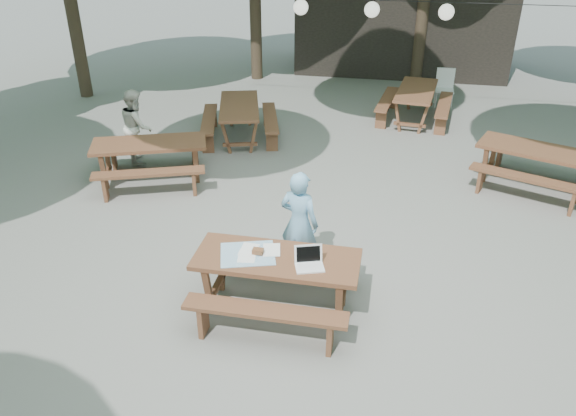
% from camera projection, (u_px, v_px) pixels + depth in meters
% --- Properties ---
extents(ground, '(80.00, 80.00, 0.00)m').
position_uv_depth(ground, '(348.00, 246.00, 8.36)').
color(ground, '#63625E').
rests_on(ground, ground).
extents(pavilion, '(6.00, 3.00, 2.80)m').
position_uv_depth(pavilion, '(403.00, 20.00, 16.63)').
color(pavilion, black).
rests_on(pavilion, ground).
extents(main_picnic_table, '(2.00, 1.58, 0.75)m').
position_uv_depth(main_picnic_table, '(277.00, 282.00, 6.92)').
color(main_picnic_table, '#55311E').
rests_on(main_picnic_table, ground).
extents(picnic_table_nw, '(2.33, 2.14, 0.75)m').
position_uv_depth(picnic_table_nw, '(151.00, 161.00, 10.13)').
color(picnic_table_nw, '#55311E').
rests_on(picnic_table_nw, ground).
extents(picnic_table_ne, '(2.35, 2.17, 0.75)m').
position_uv_depth(picnic_table_ne, '(535.00, 168.00, 9.86)').
color(picnic_table_ne, '#55311E').
rests_on(picnic_table_ne, ground).
extents(picnic_table_far_w, '(2.03, 2.25, 0.75)m').
position_uv_depth(picnic_table_far_w, '(240.00, 121.00, 11.96)').
color(picnic_table_far_w, '#55311E').
rests_on(picnic_table_far_w, ground).
extents(picnic_table_far_e, '(1.79, 2.08, 0.75)m').
position_uv_depth(picnic_table_far_e, '(415.00, 105.00, 12.93)').
color(picnic_table_far_e, '#55311E').
rests_on(picnic_table_far_e, ground).
extents(woman, '(0.62, 0.50, 1.49)m').
position_uv_depth(woman, '(299.00, 223.00, 7.46)').
color(woman, '#78B3DB').
rests_on(woman, ground).
extents(second_person, '(0.79, 0.86, 1.43)m').
position_uv_depth(second_person, '(137.00, 126.00, 10.78)').
color(second_person, silver).
rests_on(second_person, ground).
extents(plastic_chair, '(0.44, 0.44, 0.90)m').
position_uv_depth(plastic_chair, '(444.00, 96.00, 13.95)').
color(plastic_chair, silver).
rests_on(plastic_chair, ground).
extents(laptop, '(0.39, 0.35, 0.24)m').
position_uv_depth(laptop, '(309.00, 261.00, 6.56)').
color(laptop, white).
rests_on(laptop, main_picnic_table).
extents(tabletop_clutter, '(0.79, 0.72, 0.08)m').
position_uv_depth(tabletop_clutter, '(250.00, 253.00, 6.80)').
color(tabletop_clutter, teal).
rests_on(tabletop_clutter, main_picnic_table).
extents(paper_lanterns, '(9.00, 0.34, 0.38)m').
position_uv_depth(paper_lanterns, '(373.00, 9.00, 12.40)').
color(paper_lanterns, black).
rests_on(paper_lanterns, ground).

